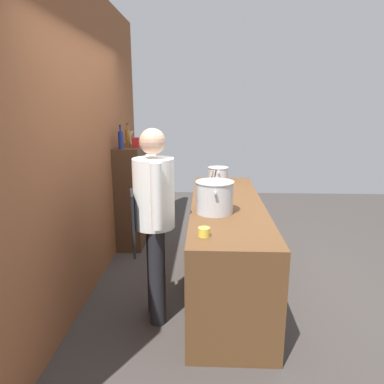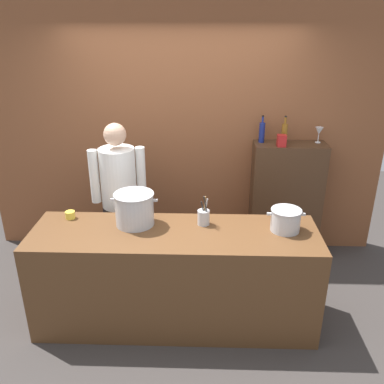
# 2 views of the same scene
# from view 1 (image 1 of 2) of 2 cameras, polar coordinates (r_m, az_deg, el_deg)

# --- Properties ---
(ground_plane) EXTENTS (8.00, 8.00, 0.00)m
(ground_plane) POSITION_cam_1_polar(r_m,az_deg,el_deg) (3.85, 5.37, -14.66)
(ground_plane) COLOR #383330
(brick_back_panel) EXTENTS (4.40, 0.10, 3.00)m
(brick_back_panel) POSITION_cam_1_polar(r_m,az_deg,el_deg) (3.60, -17.14, 7.91)
(brick_back_panel) COLOR brown
(brick_back_panel) RESTS_ON ground_plane
(prep_counter) EXTENTS (2.41, 0.70, 0.90)m
(prep_counter) POSITION_cam_1_polar(r_m,az_deg,el_deg) (3.66, 5.53, -8.45)
(prep_counter) COLOR brown
(prep_counter) RESTS_ON ground_plane
(bar_cabinet) EXTENTS (0.76, 0.32, 1.32)m
(bar_cabinet) POSITION_cam_1_polar(r_m,az_deg,el_deg) (4.78, -9.55, -0.56)
(bar_cabinet) COLOR #472D1C
(bar_cabinet) RESTS_ON ground_plane
(chef) EXTENTS (0.52, 0.39, 1.66)m
(chef) POSITION_cam_1_polar(r_m,az_deg,el_deg) (2.96, -6.17, -3.33)
(chef) COLOR black
(chef) RESTS_ON ground_plane
(stockpot_large) EXTENTS (0.40, 0.34, 0.28)m
(stockpot_large) POSITION_cam_1_polar(r_m,az_deg,el_deg) (3.13, 3.67, -0.82)
(stockpot_large) COLOR #B7BABF
(stockpot_large) RESTS_ON prep_counter
(stockpot_small) EXTENTS (0.32, 0.25, 0.19)m
(stockpot_small) POSITION_cam_1_polar(r_m,az_deg,el_deg) (4.38, 4.23, 2.80)
(stockpot_small) COLOR #B7BABF
(stockpot_small) RESTS_ON prep_counter
(utensil_crock) EXTENTS (0.10, 0.10, 0.28)m
(utensil_crock) POSITION_cam_1_polar(r_m,az_deg,el_deg) (3.72, 3.25, 0.43)
(utensil_crock) COLOR #B7BABF
(utensil_crock) RESTS_ON prep_counter
(butter_jar) EXTENTS (0.09, 0.09, 0.07)m
(butter_jar) POSITION_cam_1_polar(r_m,az_deg,el_deg) (2.60, 1.95, -6.47)
(butter_jar) COLOR yellow
(butter_jar) RESTS_ON prep_counter
(wine_bottle_cobalt) EXTENTS (0.06, 0.06, 0.29)m
(wine_bottle_cobalt) POSITION_cam_1_polar(r_m,az_deg,el_deg) (4.36, -11.43, 8.28)
(wine_bottle_cobalt) COLOR navy
(wine_bottle_cobalt) RESTS_ON bar_cabinet
(wine_bottle_amber) EXTENTS (0.06, 0.06, 0.29)m
(wine_bottle_amber) POSITION_cam_1_polar(r_m,az_deg,el_deg) (4.58, -10.31, 8.58)
(wine_bottle_amber) COLOR #8C5919
(wine_bottle_amber) RESTS_ON bar_cabinet
(wine_glass_short) EXTENTS (0.08, 0.08, 0.16)m
(wine_glass_short) POSITION_cam_1_polar(r_m,az_deg,el_deg) (4.94, -9.88, 9.10)
(wine_glass_short) COLOR silver
(wine_glass_short) RESTS_ON bar_cabinet
(spice_tin_red) EXTENTS (0.09, 0.09, 0.12)m
(spice_tin_red) POSITION_cam_1_polar(r_m,az_deg,el_deg) (4.52, -9.06, 7.92)
(spice_tin_red) COLOR red
(spice_tin_red) RESTS_ON bar_cabinet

